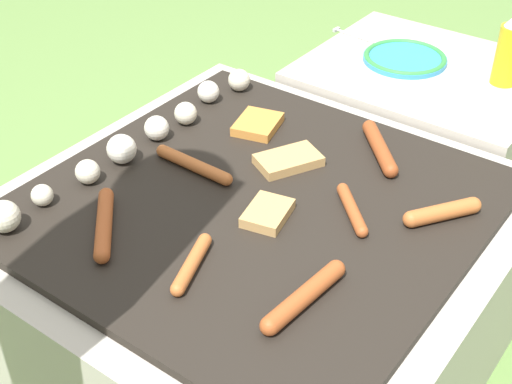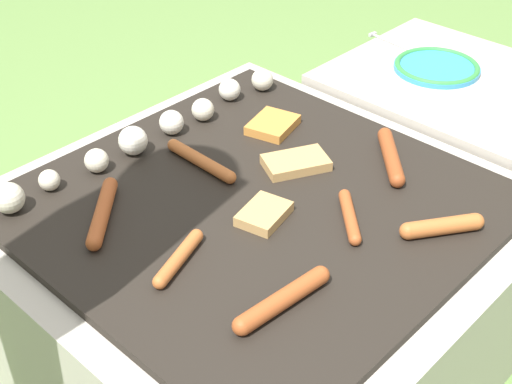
# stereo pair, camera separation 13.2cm
# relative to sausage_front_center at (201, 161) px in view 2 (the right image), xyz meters

# --- Properties ---
(ground_plane) EXTENTS (14.00, 14.00, 0.00)m
(ground_plane) POSITION_rel_sausage_front_center_xyz_m (-0.01, -0.16, -0.40)
(ground_plane) COLOR #608442
(grill) EXTENTS (0.89, 0.89, 0.39)m
(grill) POSITION_rel_sausage_front_center_xyz_m (-0.01, -0.16, -0.21)
(grill) COLOR #B2AA9E
(grill) RESTS_ON ground_plane
(side_ledge) EXTENTS (0.50, 0.59, 0.39)m
(side_ledge) POSITION_rel_sausage_front_center_xyz_m (0.70, -0.18, -0.21)
(side_ledge) COLOR #B2AA9E
(side_ledge) RESTS_ON ground_plane
(sausage_front_center) EXTENTS (0.03, 0.19, 0.03)m
(sausage_front_center) POSITION_rel_sausage_front_center_xyz_m (0.00, 0.00, 0.00)
(sausage_front_center) COLOR #B7602D
(sausage_front_center) RESTS_ON grill
(sausage_mid_right) EXTENTS (0.20, 0.04, 0.03)m
(sausage_mid_right) POSITION_rel_sausage_front_center_xyz_m (-0.18, -0.38, 0.00)
(sausage_mid_right) COLOR #A34C23
(sausage_mid_right) RESTS_ON grill
(sausage_mid_left) EXTENTS (0.15, 0.14, 0.03)m
(sausage_mid_left) POSITION_rel_sausage_front_center_xyz_m (0.27, -0.27, 0.00)
(sausage_mid_left) COLOR #93421E
(sausage_mid_left) RESTS_ON grill
(sausage_back_right) EXTENTS (0.14, 0.07, 0.02)m
(sausage_back_right) POSITION_rel_sausage_front_center_xyz_m (-0.23, -0.19, -0.00)
(sausage_back_right) COLOR #B7602D
(sausage_back_right) RESTS_ON grill
(sausage_front_right) EXTENTS (0.13, 0.10, 0.03)m
(sausage_front_right) POSITION_rel_sausage_front_center_xyz_m (0.14, -0.46, 0.00)
(sausage_front_right) COLOR #B7602D
(sausage_front_right) RESTS_ON grill
(sausage_front_left) EXTENTS (0.15, 0.15, 0.03)m
(sausage_front_left) POSITION_rel_sausage_front_center_xyz_m (-0.24, 0.00, 0.00)
(sausage_front_left) COLOR #A34C23
(sausage_front_left) RESTS_ON grill
(sausage_back_left) EXTENTS (0.11, 0.12, 0.02)m
(sausage_back_left) POSITION_rel_sausage_front_center_xyz_m (0.06, -0.33, -0.00)
(sausage_back_left) COLOR #A34C23
(sausage_back_left) RESTS_ON grill
(bread_slice_left) EXTENTS (0.12, 0.11, 0.02)m
(bread_slice_left) POSITION_rel_sausage_front_center_xyz_m (0.21, -0.01, -0.00)
(bread_slice_left) COLOR #D18438
(bread_slice_left) RESTS_ON grill
(bread_slice_right) EXTENTS (0.15, 0.13, 0.02)m
(bread_slice_right) POSITION_rel_sausage_front_center_xyz_m (0.13, -0.14, -0.00)
(bread_slice_right) COLOR tan
(bread_slice_right) RESTS_ON grill
(bread_slice_center) EXTENTS (0.11, 0.09, 0.02)m
(bread_slice_center) POSITION_rel_sausage_front_center_xyz_m (-0.04, -0.21, -0.00)
(bread_slice_center) COLOR tan
(bread_slice_center) RESTS_ON grill
(mushroom_row) EXTENTS (0.72, 0.08, 0.06)m
(mushroom_row) POSITION_rel_sausage_front_center_xyz_m (-0.01, 0.14, 0.01)
(mushroom_row) COLOR beige
(mushroom_row) RESTS_ON grill
(plate_colorful) EXTENTS (0.21, 0.21, 0.02)m
(plate_colorful) POSITION_rel_sausage_front_center_xyz_m (0.70, -0.11, -0.00)
(plate_colorful) COLOR #338CCC
(plate_colorful) RESTS_ON side_ledge
(fork_utensil) EXTENTS (0.04, 0.21, 0.01)m
(fork_utensil) POSITION_rel_sausage_front_center_xyz_m (0.75, 0.04, -0.01)
(fork_utensil) COLOR silver
(fork_utensil) RESTS_ON side_ledge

